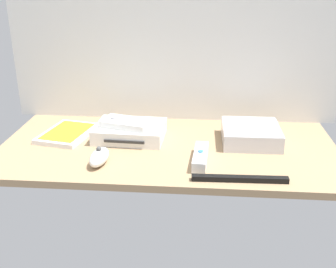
{
  "coord_description": "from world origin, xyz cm",
  "views": [
    {
      "loc": [
        9.38,
        -112.0,
        49.85
      ],
      "look_at": [
        0.0,
        0.0,
        4.0
      ],
      "focal_mm": 44.26,
      "sensor_mm": 36.0,
      "label": 1
    }
  ],
  "objects": [
    {
      "name": "ground_plane",
      "position": [
        0.0,
        0.0,
        -1.0
      ],
      "size": [
        100.0,
        48.0,
        2.0
      ],
      "primitive_type": "cube",
      "color": "#9E7F5B",
      "rests_on": "ground"
    },
    {
      "name": "back_wall",
      "position": [
        0.0,
        24.6,
        32.0
      ],
      "size": [
        110.0,
        1.2,
        64.0
      ],
      "primitive_type": "cube",
      "color": "silver",
      "rests_on": "ground"
    },
    {
      "name": "game_console",
      "position": [
        -12.3,
        5.58,
        2.2
      ],
      "size": [
        21.72,
        17.25,
        4.4
      ],
      "rotation": [
        0.0,
        0.0,
        -0.05
      ],
      "color": "white",
      "rests_on": "ground_plane"
    },
    {
      "name": "mini_computer",
      "position": [
        24.69,
        5.43,
        2.64
      ],
      "size": [
        17.17,
        17.17,
        5.3
      ],
      "rotation": [
        0.0,
        0.0,
        0.01
      ],
      "color": "silver",
      "rests_on": "ground_plane"
    },
    {
      "name": "game_case",
      "position": [
        -32.35,
        5.94,
        0.76
      ],
      "size": [
        17.1,
        21.32,
        1.56
      ],
      "rotation": [
        0.0,
        0.0,
        -0.2
      ],
      "color": "white",
      "rests_on": "ground_plane"
    },
    {
      "name": "remote_wand",
      "position": [
        9.7,
        -9.66,
        1.51
      ],
      "size": [
        4.51,
        15.0,
        3.4
      ],
      "rotation": [
        0.0,
        0.0,
        -0.06
      ],
      "color": "white",
      "rests_on": "ground_plane"
    },
    {
      "name": "remote_nunchuk",
      "position": [
        -17.5,
        -13.06,
        2.04
      ],
      "size": [
        5.36,
        10.38,
        5.1
      ],
      "rotation": [
        0.0,
        0.0,
        -0.1
      ],
      "color": "white",
      "rests_on": "ground_plane"
    },
    {
      "name": "remote_classic_pad",
      "position": [
        -13.18,
        4.31,
        5.41
      ],
      "size": [
        15.96,
        11.4,
        2.4
      ],
      "rotation": [
        0.0,
        0.0,
        -0.26
      ],
      "color": "white",
      "rests_on": "game_console"
    },
    {
      "name": "sensor_bar",
      "position": [
        19.57,
        -19.88,
        0.7
      ],
      "size": [
        24.04,
        2.42,
        1.4
      ],
      "primitive_type": "cube",
      "rotation": [
        0.0,
        0.0,
        0.03
      ],
      "color": "black",
      "rests_on": "ground_plane"
    }
  ]
}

